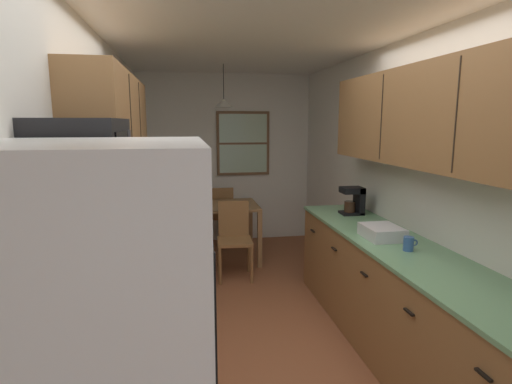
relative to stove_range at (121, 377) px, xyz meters
name	(u,v)px	position (x,y,z in m)	size (l,w,h in m)	color
ground_plane	(255,315)	(0.99, 1.52, -0.47)	(12.00, 12.00, 0.00)	brown
wall_left	(99,188)	(-0.36, 1.52, 0.80)	(0.10, 9.00, 2.55)	silver
wall_right	(392,181)	(2.34, 1.52, 0.80)	(0.10, 9.00, 2.55)	silver
wall_back	(225,159)	(0.99, 4.17, 0.80)	(4.40, 0.10, 2.55)	silver
ceiling_slab	(254,33)	(0.99, 1.52, 2.12)	(4.40, 9.00, 0.08)	white
stove_range	(121,377)	(0.00, 0.00, 0.00)	(0.66, 0.64, 1.10)	white
microwave_over_range	(83,153)	(-0.11, 0.00, 1.21)	(0.39, 0.59, 0.34)	black
counter_left	(142,291)	(-0.01, 1.21, -0.02)	(0.64, 1.78, 0.90)	olive
upper_cabinets_left	(114,119)	(-0.15, 1.16, 1.39)	(0.33, 1.86, 0.65)	olive
counter_right	(400,302)	(1.99, 0.64, -0.02)	(0.64, 3.18, 0.90)	olive
upper_cabinets_right	(434,117)	(2.13, 0.59, 1.40)	(0.33, 2.86, 0.74)	olive
dining_table	(225,214)	(0.88, 3.18, 0.16)	(0.85, 0.79, 0.76)	olive
dining_chair_near	(234,236)	(0.93, 2.57, 0.03)	(0.42, 0.42, 0.90)	olive
dining_chair_far	(220,214)	(0.87, 3.78, 0.03)	(0.40, 0.40, 0.90)	olive
pendant_light	(224,103)	(0.88, 3.18, 1.60)	(0.25, 0.25, 0.53)	black
back_window	(243,143)	(1.26, 4.10, 1.04)	(0.81, 0.05, 0.97)	brown
trash_bin	(181,254)	(0.29, 2.63, -0.18)	(0.29, 0.29, 0.58)	#3F3F42
storage_canister	(131,246)	(-0.01, 0.66, 0.53)	(0.12, 0.12, 0.21)	#265999
dish_towel	(187,350)	(0.35, 0.16, 0.03)	(0.02, 0.16, 0.24)	beige
coffee_maker	(354,200)	(2.07, 1.76, 0.58)	(0.22, 0.18, 0.28)	black
mug_spare	(409,244)	(1.98, 0.55, 0.48)	(0.11, 0.07, 0.11)	#335999
dish_rack	(382,232)	(1.94, 0.89, 0.48)	(0.28, 0.34, 0.10)	silver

